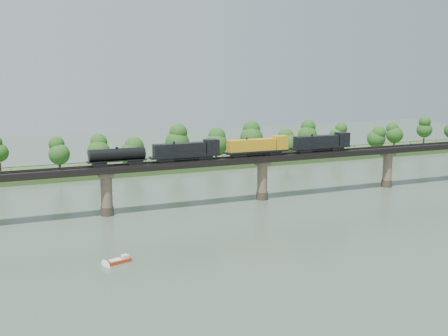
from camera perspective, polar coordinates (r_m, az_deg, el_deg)
name	(u,v)px	position (r m, az deg, el deg)	size (l,w,h in m)	color
ground	(328,229)	(120.34, 10.48, -6.16)	(400.00, 400.00, 0.00)	#3C4C3E
far_bank	(189,164)	(194.69, -3.55, 0.42)	(300.00, 24.00, 1.60)	#2E4E1F
bridge	(262,179)	(144.17, 3.91, -1.09)	(236.00, 30.00, 11.50)	#473A2D
bridge_superstructure	(263,154)	(143.09, 3.94, 1.40)	(220.00, 4.90, 0.75)	black
far_treeline	(170,144)	(186.68, -5.48, 2.48)	(289.06, 17.54, 13.60)	#382619
freight_train	(234,148)	(139.33, 1.02, 2.02)	(70.13, 2.73, 4.83)	black
motorboat	(119,260)	(100.37, -10.59, -9.21)	(4.55, 2.71, 1.20)	#B92E15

